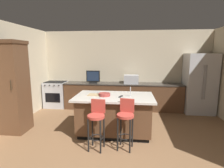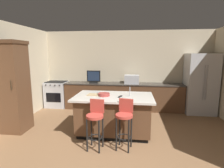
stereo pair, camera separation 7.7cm
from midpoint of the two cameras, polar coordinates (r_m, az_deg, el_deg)
name	(u,v)px [view 1 (the left image)]	position (r m, az deg, el deg)	size (l,w,h in m)	color
wall_back	(125,69)	(6.34, 3.97, 4.72)	(6.28, 0.12, 2.68)	beige
wall_left	(10,75)	(5.34, -30.50, 2.46)	(0.12, 4.52, 2.68)	beige
counter_back	(122,96)	(6.11, 3.05, -3.94)	(4.01, 0.62, 0.90)	brown
kitchen_island	(114,114)	(4.27, 0.20, -9.70)	(1.83, 1.10, 0.92)	black
refrigerator	(199,83)	(6.30, 25.96, 0.15)	(0.89, 0.80, 1.91)	#B7BABF
range_oven	(56,94)	(6.68, -17.88, -3.18)	(0.75, 0.63, 0.92)	#B7BABF
cabinet_tower	(13,86)	(4.85, -29.64, -0.46)	(0.58, 0.62, 2.20)	brown
microwave	(131,79)	(5.99, 5.85, 1.53)	(0.48, 0.36, 0.29)	#B7BABF
tv_monitor	(93,77)	(6.08, -6.49, 2.16)	(0.46, 0.16, 0.43)	black
sink_faucet_back	(127,79)	(6.10, 4.43, 1.46)	(0.02, 0.02, 0.24)	#B2B2B7
sink_faucet_island	(130,92)	(4.10, 5.43, -2.46)	(0.02, 0.02, 0.22)	#B2B2B7
bar_stool_left	(97,120)	(3.57, -5.61, -11.55)	(0.34, 0.35, 1.00)	#B23D33
bar_stool_right	(126,119)	(3.58, 3.83, -11.36)	(0.34, 0.36, 1.01)	#B23D33
fruit_bowl	(104,95)	(4.13, -2.98, -3.42)	(0.27, 0.27, 0.07)	#993833
cell_phone	(98,94)	(4.36, -5.15, -3.14)	(0.07, 0.15, 0.01)	black
tv_remote	(121,96)	(4.05, 2.31, -4.04)	(0.04, 0.17, 0.02)	black
cutting_board	(96,95)	(4.22, -5.59, -3.52)	(0.39, 0.22, 0.02)	tan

